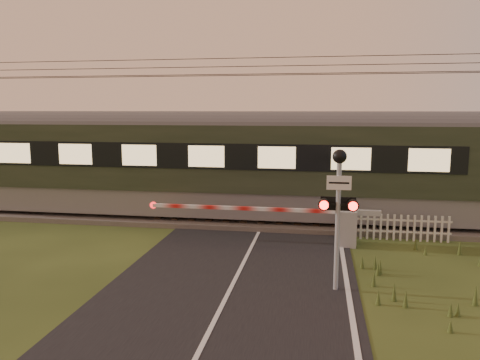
# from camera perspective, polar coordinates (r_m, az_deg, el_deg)

# --- Properties ---
(ground) EXTENTS (160.00, 160.00, 0.00)m
(ground) POSITION_cam_1_polar(r_m,az_deg,el_deg) (11.82, -0.75, -12.40)
(ground) COLOR #2C3A16
(ground) RESTS_ON ground
(road) EXTENTS (6.00, 140.00, 0.03)m
(road) POSITION_cam_1_polar(r_m,az_deg,el_deg) (11.60, -0.87, -12.76)
(road) COLOR black
(road) RESTS_ON ground
(track_bed) EXTENTS (140.00, 3.40, 0.39)m
(track_bed) POSITION_cam_1_polar(r_m,az_deg,el_deg) (17.96, 3.01, -4.84)
(track_bed) COLOR #47423D
(track_bed) RESTS_ON ground
(overhead_wires) EXTENTS (120.00, 0.62, 0.62)m
(overhead_wires) POSITION_cam_1_polar(r_m,az_deg,el_deg) (17.53, 3.16, 13.45)
(overhead_wires) COLOR black
(overhead_wires) RESTS_ON ground
(boom_gate) EXTENTS (7.51, 0.88, 1.17)m
(boom_gate) POSITION_cam_1_polar(r_m,az_deg,el_deg) (15.14, 11.42, -5.31)
(boom_gate) COLOR gray
(boom_gate) RESTS_ON ground
(crossing_signal) EXTENTS (0.85, 0.35, 3.34)m
(crossing_signal) POSITION_cam_1_polar(r_m,az_deg,el_deg) (10.98, 11.92, -1.76)
(crossing_signal) COLOR gray
(crossing_signal) RESTS_ON ground
(picket_fence) EXTENTS (3.15, 0.07, 0.86)m
(picket_fence) POSITION_cam_1_polar(r_m,az_deg,el_deg) (16.14, 19.01, -5.50)
(picket_fence) COLOR silver
(picket_fence) RESTS_ON ground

